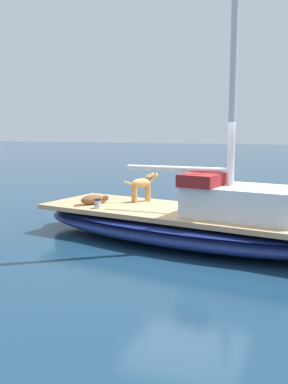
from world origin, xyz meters
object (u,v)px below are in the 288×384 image
at_px(dog_brown, 94,199).
at_px(dog_tan, 143,184).
at_px(sailboat_main, 188,226).
at_px(deck_winch, 98,204).

bearing_deg(dog_brown, dog_tan, 128.40).
bearing_deg(sailboat_main, dog_tan, -119.55).
relative_size(sailboat_main, dog_tan, 9.57).
xyz_separation_m(sailboat_main, deck_winch, (0.42, -1.91, 0.42)).
bearing_deg(dog_tan, deck_winch, -26.50).
relative_size(dog_brown, dog_tan, 1.13).
xyz_separation_m(dog_brown, deck_winch, (0.44, 0.34, -0.01)).
xyz_separation_m(sailboat_main, dog_tan, (-0.75, -1.33, 0.75)).
bearing_deg(dog_tan, sailboat_main, 60.45).
relative_size(sailboat_main, dog_brown, 8.44).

